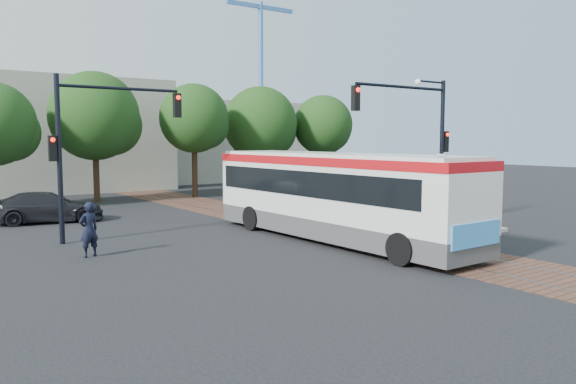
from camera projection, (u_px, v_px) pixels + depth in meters
name	position (u px, v px, depth m)	size (l,w,h in m)	color
ground	(339.00, 233.00, 22.23)	(120.00, 120.00, 0.00)	black
trackbed	(281.00, 221.00, 25.48)	(3.60, 40.00, 0.02)	brown
tree_row	(187.00, 121.00, 35.82)	(26.40, 5.60, 7.67)	#382314
warehouses	(101.00, 138.00, 44.95)	(40.00, 13.00, 8.00)	#ADA899
crane	(261.00, 71.00, 59.19)	(8.00, 0.50, 18.00)	#3F72B2
city_bus	(334.00, 192.00, 20.53)	(2.85, 12.08, 3.21)	#404042
traffic_island	(437.00, 218.00, 24.23)	(2.20, 5.20, 1.13)	gray
signal_pole_main	(423.00, 129.00, 23.39)	(5.49, 0.46, 6.00)	black
signal_pole_left	(91.00, 135.00, 20.31)	(4.99, 0.34, 6.00)	black
officer	(89.00, 230.00, 17.70)	(0.64, 0.42, 1.75)	black
parked_car	(47.00, 207.00, 25.11)	(1.93, 4.76, 1.38)	black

